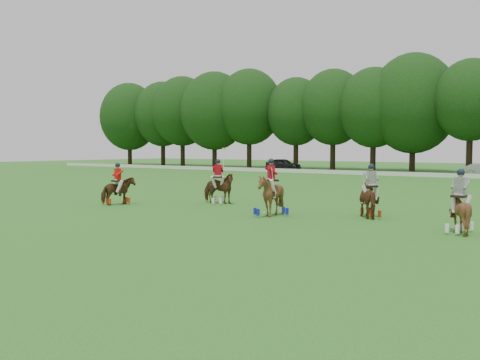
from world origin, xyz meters
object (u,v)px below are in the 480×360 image
Objects in this scene: polo_ball at (264,213)px; polo_red_c at (271,195)px; polo_stripe_b at (460,211)px; car_left at (283,164)px; polo_red_a at (118,190)px; polo_red_b at (218,188)px; polo_stripe_a at (371,198)px.

polo_red_c is at bearing -37.90° from polo_ball.
polo_red_c is at bearing 179.90° from polo_stripe_b.
polo_red_a reaches higher than car_left.
polo_red_c is at bearing -154.62° from car_left.
polo_red_c is 1.12× the size of polo_stripe_b.
polo_red_b is 5.63m from polo_red_c.
polo_stripe_b is (16.41, 0.74, 0.02)m from polo_red_a.
polo_red_b is at bearing 41.52° from polo_red_a.
polo_stripe_a is 4.59m from polo_stripe_b.
polo_red_a is at bearing -138.48° from polo_red_b.
car_left is at bearing 110.32° from polo_red_a.
polo_red_c reaches higher than polo_stripe_a.
polo_stripe_b is at bearing -147.17° from car_left.
polo_red_b reaches higher than polo_red_c.
polo_red_a reaches higher than polo_ball.
polo_red_b is 1.17× the size of polo_red_c.
polo_red_b is at bearing 176.63° from polo_stripe_a.
polo_red_c is 1.10× the size of polo_stripe_a.
polo_stripe_a reaches higher than polo_ball.
car_left is 1.86× the size of polo_red_c.
polo_red_a is 23.79× the size of polo_ball.
polo_ball is (8.09, 1.30, -0.71)m from polo_red_a.
polo_red_b is at bearing 168.15° from polo_stripe_b.
polo_red_a is 5.10m from polo_red_b.
polo_red_c is 27.22× the size of polo_ball.
polo_ball is at bearing 9.10° from polo_red_a.
polo_stripe_a is (3.56, 2.13, -0.10)m from polo_red_c.
polo_red_a is 16.43m from polo_stripe_b.
car_left is 2.09× the size of polo_stripe_b.
polo_stripe_b is at bearing 2.57° from polo_red_a.
polo_stripe_b is (4.06, -2.14, -0.03)m from polo_stripe_a.
polo_red_b is (18.71, -36.83, 0.05)m from car_left.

